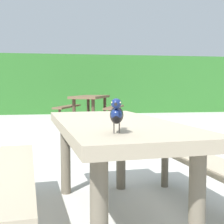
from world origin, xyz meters
TOP-DOWN VIEW (x-y plane):
  - ground_plane at (0.00, 0.00)m, footprint 60.00×60.00m
  - hedge_wall at (0.00, 9.83)m, footprint 28.00×1.57m
  - picnic_table_foreground at (0.06, -0.30)m, footprint 1.84×1.87m
  - bird_grackle at (-0.03, -0.91)m, footprint 0.11×0.28m
  - picnic_table_mid_left at (0.53, 6.51)m, footprint 2.18×2.19m

SIDE VIEW (x-z plane):
  - ground_plane at x=0.00m, z-range 0.00..0.00m
  - picnic_table_foreground at x=0.06m, z-range 0.19..0.93m
  - picnic_table_mid_left at x=0.53m, z-range 0.19..0.93m
  - bird_grackle at x=-0.03m, z-range 0.75..0.94m
  - hedge_wall at x=0.00m, z-range 0.00..2.18m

